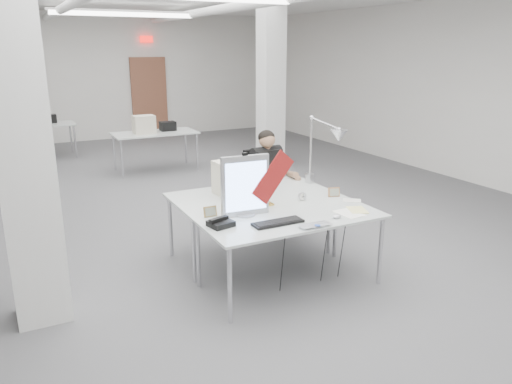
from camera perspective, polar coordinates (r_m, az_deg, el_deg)
room_shell at (r=7.11m, az=-6.75°, el=10.77°), size 10.04×14.04×3.24m
desk_main at (r=4.95m, az=3.98°, el=-2.87°), size 1.80×0.90×0.02m
desk_second at (r=5.70m, az=-0.66°, el=-0.23°), size 1.80×0.90×0.02m
bg_desk_a at (r=9.99m, az=-11.50°, el=6.61°), size 1.60×0.80×0.02m
bg_desk_b at (r=11.83m, az=-23.92°, el=7.02°), size 1.60×0.80×0.02m
office_chair at (r=6.59m, az=1.02°, el=0.60°), size 0.64×0.64×1.16m
seated_person at (r=6.47m, az=1.24°, el=3.21°), size 0.58×0.69×0.94m
monitor at (r=4.87m, az=-1.26°, el=0.71°), size 0.49×0.09×0.60m
pennant at (r=4.95m, az=1.98°, el=1.70°), size 0.50×0.06×0.54m
keyboard at (r=4.71m, az=2.51°, el=-3.52°), size 0.50×0.17×0.02m
laptop at (r=4.63m, az=7.04°, el=-3.99°), size 0.32×0.21×0.02m
mouse at (r=4.92m, az=9.22°, el=-2.78°), size 0.11×0.09×0.04m
bankers_lamp at (r=5.21m, az=1.08°, el=0.43°), size 0.35×0.26×0.37m
desk_phone at (r=4.65m, az=-4.04°, el=-3.62°), size 0.25×0.23×0.05m
picture_frame_left at (r=4.92m, az=-5.26°, el=-2.23°), size 0.14×0.04×0.11m
picture_frame_right at (r=5.62m, az=8.89°, el=-0.00°), size 0.14×0.07×0.10m
desk_clock at (r=5.43m, az=5.30°, el=-0.45°), size 0.10×0.06×0.09m
paper_stack_a at (r=5.08m, az=10.57°, el=-2.41°), size 0.22×0.30×0.01m
paper_stack_b at (r=5.20m, az=11.50°, el=-2.02°), size 0.25×0.29×0.01m
paper_stack_c at (r=5.51m, az=10.89°, el=-0.96°), size 0.24×0.23×0.01m
beige_monitor at (r=5.61m, az=-2.46°, el=1.61°), size 0.43×0.41×0.38m
architect_lamp at (r=5.85m, az=7.62°, el=4.84°), size 0.41×0.76×0.92m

